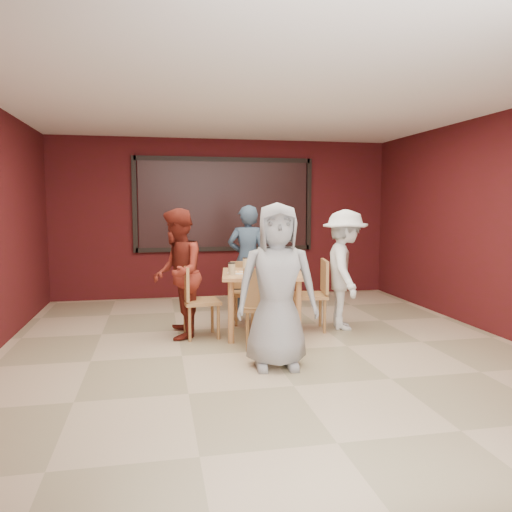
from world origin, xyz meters
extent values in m
plane|color=tan|center=(0.00, 0.00, 0.00)|extent=(7.00, 7.00, 0.00)
cube|color=black|center=(0.00, 3.45, 1.65)|extent=(3.00, 0.02, 1.50)
cube|color=tan|center=(0.10, 0.73, 0.78)|extent=(1.14, 1.14, 0.04)
cylinder|color=tan|center=(-0.24, 1.19, 0.38)|extent=(0.07, 0.07, 0.75)
cylinder|color=tan|center=(0.56, 1.07, 0.38)|extent=(0.07, 0.07, 0.75)
cylinder|color=tan|center=(-0.35, 0.39, 0.38)|extent=(0.07, 0.07, 0.75)
cylinder|color=tan|center=(0.44, 0.27, 0.38)|extent=(0.07, 0.07, 0.75)
cylinder|color=silver|center=(0.10, 0.41, 0.80)|extent=(0.25, 0.25, 0.01)
cone|color=gold|center=(0.10, 0.41, 0.82)|extent=(0.23, 0.23, 0.02)
cylinder|color=beige|center=(0.24, 0.32, 0.87)|extent=(0.09, 0.09, 0.14)
cylinder|color=black|center=(0.24, 0.32, 0.94)|extent=(0.09, 0.09, 0.01)
cylinder|color=silver|center=(0.10, 1.05, 0.80)|extent=(0.25, 0.25, 0.01)
cone|color=gold|center=(0.10, 1.05, 0.82)|extent=(0.23, 0.23, 0.02)
cylinder|color=beige|center=(-0.03, 1.15, 0.87)|extent=(0.09, 0.09, 0.14)
cylinder|color=black|center=(-0.03, 1.15, 0.94)|extent=(0.09, 0.09, 0.01)
cylinder|color=silver|center=(-0.21, 0.73, 0.80)|extent=(0.25, 0.25, 0.01)
cone|color=gold|center=(-0.21, 0.73, 0.82)|extent=(0.23, 0.23, 0.02)
cylinder|color=beige|center=(-0.31, 0.59, 0.87)|extent=(0.09, 0.09, 0.14)
cylinder|color=black|center=(-0.31, 0.59, 0.94)|extent=(0.09, 0.09, 0.01)
cylinder|color=silver|center=(0.42, 0.73, 0.80)|extent=(0.25, 0.25, 0.01)
cone|color=gold|center=(0.42, 0.73, 0.82)|extent=(0.23, 0.23, 0.02)
cylinder|color=beige|center=(0.52, 0.87, 0.87)|extent=(0.09, 0.09, 0.14)
cylinder|color=black|center=(0.52, 0.87, 0.94)|extent=(0.09, 0.09, 0.01)
cylinder|color=silver|center=(0.19, 0.70, 0.85)|extent=(0.06, 0.06, 0.10)
cylinder|color=silver|center=(0.13, 0.65, 0.84)|extent=(0.05, 0.05, 0.08)
cylinder|color=#B10C1B|center=(0.02, 0.68, 0.87)|extent=(0.07, 0.07, 0.15)
cube|color=black|center=(0.13, 0.77, 0.86)|extent=(0.14, 0.10, 0.12)
cube|color=#A36D3F|center=(0.02, 0.13, 0.47)|extent=(0.59, 0.59, 0.04)
cylinder|color=#A36D3F|center=(0.26, 0.24, 0.22)|extent=(0.04, 0.04, 0.45)
cylinder|color=#A36D3F|center=(-0.09, 0.37, 0.22)|extent=(0.04, 0.04, 0.45)
cylinder|color=#A36D3F|center=(0.13, -0.11, 0.22)|extent=(0.04, 0.04, 0.45)
cylinder|color=#A36D3F|center=(-0.22, 0.02, 0.22)|extent=(0.04, 0.04, 0.45)
cube|color=#A36D3F|center=(-0.05, -0.07, 0.73)|extent=(0.45, 0.19, 0.44)
cube|color=#A36D3F|center=(0.01, 1.37, 0.42)|extent=(0.43, 0.43, 0.04)
cylinder|color=#A36D3F|center=(-0.16, 1.21, 0.20)|extent=(0.04, 0.04, 0.40)
cylinder|color=#A36D3F|center=(0.17, 1.19, 0.20)|extent=(0.04, 0.04, 0.40)
cylinder|color=#A36D3F|center=(-0.14, 1.54, 0.20)|extent=(0.04, 0.04, 0.40)
cylinder|color=#A36D3F|center=(0.19, 1.53, 0.20)|extent=(0.04, 0.04, 0.40)
cube|color=#A36D3F|center=(0.02, 1.55, 0.65)|extent=(0.41, 0.05, 0.39)
cube|color=#A36D3F|center=(-0.68, 0.75, 0.45)|extent=(0.48, 0.48, 0.04)
cylinder|color=#A36D3F|center=(-0.48, 0.59, 0.21)|extent=(0.04, 0.04, 0.43)
cylinder|color=#A36D3F|center=(-0.52, 0.94, 0.21)|extent=(0.04, 0.04, 0.43)
cylinder|color=#A36D3F|center=(-0.83, 0.55, 0.21)|extent=(0.04, 0.04, 0.43)
cylinder|color=#A36D3F|center=(-0.87, 0.91, 0.21)|extent=(0.04, 0.04, 0.43)
cube|color=#A36D3F|center=(-0.87, 0.73, 0.70)|extent=(0.08, 0.44, 0.42)
cube|color=#A36D3F|center=(0.75, 0.82, 0.46)|extent=(0.52, 0.52, 0.04)
cylinder|color=#A36D3F|center=(0.60, 1.03, 0.22)|extent=(0.04, 0.04, 0.44)
cylinder|color=#A36D3F|center=(0.54, 0.67, 0.22)|extent=(0.04, 0.04, 0.44)
cylinder|color=#A36D3F|center=(0.96, 0.97, 0.22)|extent=(0.04, 0.04, 0.44)
cylinder|color=#A36D3F|center=(0.90, 0.61, 0.22)|extent=(0.04, 0.04, 0.44)
cube|color=#A36D3F|center=(0.95, 0.78, 0.72)|extent=(0.11, 0.45, 0.43)
imported|color=gray|center=(-0.03, -0.56, 0.84)|extent=(0.87, 0.62, 1.68)
imported|color=#33455A|center=(0.14, 2.01, 0.82)|extent=(0.65, 0.48, 1.64)
imported|color=maroon|center=(-0.96, 0.80, 0.80)|extent=(0.66, 0.82, 1.61)
imported|color=silver|center=(1.24, 0.81, 0.79)|extent=(0.80, 1.13, 1.59)
camera|label=1|loc=(-1.21, -5.38, 1.66)|focal=35.00mm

